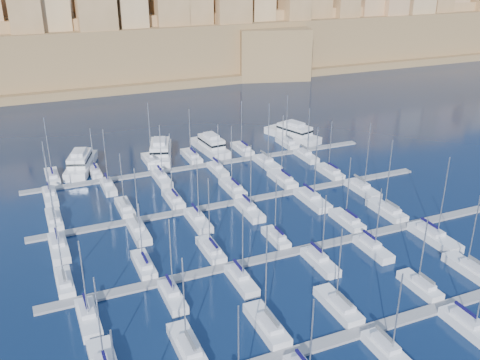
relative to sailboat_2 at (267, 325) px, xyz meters
name	(u,v)px	position (x,y,z in m)	size (l,w,h in m)	color
ground	(265,222)	(13.39, 28.35, -0.76)	(600.00, 600.00, 0.00)	black
pontoon_near	(375,328)	(13.39, -5.65, -0.56)	(84.00, 2.00, 0.40)	slate
pontoon_mid_near	(296,251)	(13.39, 16.35, -0.56)	(84.00, 2.00, 0.40)	slate
pontoon_mid_far	(243,201)	(13.39, 38.35, -0.56)	(84.00, 2.00, 0.40)	slate
pontoon_far	(207,165)	(13.39, 60.35, -0.56)	(84.00, 2.00, 0.40)	slate
sailboat_1	(188,348)	(-11.15, -0.03, -0.02)	(2.84, 9.47, 13.78)	silver
sailboat_2	(267,325)	(0.00, 0.00, 0.00)	(2.86, 9.53, 15.72)	silver
sailboat_3	(338,306)	(11.15, -0.15, -0.03)	(2.76, 9.21, 13.03)	silver
sailboat_4	(420,286)	(25.16, -0.78, -0.04)	(2.38, 7.93, 12.03)	silver
sailboat_5	(470,269)	(35.55, -0.14, -0.02)	(2.77, 9.23, 13.53)	silver
sailboat_9	(389,353)	(11.60, -10.84, -0.03)	(2.58, 8.61, 12.91)	silver
sailboat_10	(471,328)	(24.66, -11.26, -0.01)	(2.84, 9.46, 14.21)	silver
sailboat_12	(65,282)	(-23.72, 21.26, -0.03)	(2.40, 8.01, 13.69)	silver
sailboat_13	(144,265)	(-11.48, 21.44, -0.05)	(2.52, 8.40, 11.61)	silver
sailboat_14	(211,250)	(0.05, 21.54, -0.02)	(2.58, 8.59, 13.86)	silver
sailboat_15	(276,238)	(12.03, 21.00, -0.05)	(2.25, 7.50, 11.87)	silver
sailboat_16	(347,221)	(27.21, 21.60, -0.03)	(2.61, 8.71, 13.34)	silver
sailboat_17	(387,211)	(36.64, 22.10, 0.00)	(2.92, 9.73, 15.24)	silver
sailboat_18	(88,318)	(-21.76, 11.07, -0.03)	(2.63, 8.78, 13.30)	silver
sailboat_19	(172,296)	(-9.75, 11.40, -0.02)	(2.44, 8.13, 13.81)	silver
sailboat_20	(241,280)	(1.14, 11.28, -0.03)	(2.51, 8.36, 13.17)	silver
sailboat_21	(320,261)	(14.94, 11.14, -0.03)	(2.60, 8.66, 13.00)	silver
sailboat_22	(373,248)	(25.37, 11.21, -0.04)	(2.55, 8.51, 12.26)	silver
sailboat_23	(434,237)	(37.59, 10.11, 0.01)	(3.22, 10.74, 16.24)	silver
sailboat_24	(54,220)	(-23.02, 43.67, -0.02)	(2.65, 8.85, 13.53)	silver
sailboat_25	(125,208)	(-9.77, 43.50, -0.04)	(2.55, 8.51, 12.14)	silver
sailboat_26	(173,199)	(0.14, 43.60, -0.01)	(2.61, 8.71, 14.84)	silver
sailboat_27	(233,188)	(13.38, 44.01, -0.01)	(2.86, 9.54, 14.63)	silver
sailboat_28	(283,179)	(25.33, 44.05, 0.00)	(2.89, 9.63, 15.51)	silver
sailboat_29	(330,172)	(37.31, 43.69, -0.03)	(2.67, 8.90, 12.93)	silver
sailboat_30	(59,247)	(-23.38, 32.61, 0.00)	(2.92, 9.72, 15.09)	silver
sailboat_31	(139,231)	(-9.57, 32.94, -0.02)	(2.72, 9.06, 13.39)	silver
sailboat_32	(198,220)	(1.62, 32.80, -0.02)	(2.81, 9.35, 13.53)	silver
sailboat_33	(249,210)	(12.21, 32.87, -0.01)	(2.76, 9.19, 14.58)	silver
sailboat_34	(312,199)	(25.93, 32.27, 0.01)	(3.13, 10.43, 16.49)	silver
sailboat_35	(362,189)	(38.46, 32.65, 0.00)	(2.89, 9.64, 15.73)	silver
sailboat_36	(52,177)	(-21.28, 65.84, -0.01)	(2.76, 9.19, 14.65)	silver
sailboat_37	(95,172)	(-12.02, 65.06, -0.05)	(2.29, 7.62, 11.22)	silver
sailboat_38	(152,161)	(1.68, 66.32, 0.00)	(3.05, 10.17, 15.31)	silver
sailboat_39	(191,156)	(11.49, 65.97, -0.02)	(2.84, 9.46, 12.87)	silver
sailboat_40	(242,149)	(25.16, 65.90, -0.02)	(2.80, 9.32, 13.42)	silver
sailboat_41	(287,143)	(37.91, 65.67, -0.02)	(2.65, 8.85, 13.70)	silver
sailboat_42	(50,196)	(-22.73, 55.11, -0.03)	(2.61, 8.70, 13.10)	silver
sailboat_43	(108,186)	(-10.83, 55.42, -0.02)	(2.42, 8.07, 13.96)	silver
sailboat_44	(162,179)	(0.91, 55.05, -0.02)	(2.65, 8.83, 13.53)	silver
sailboat_45	(218,170)	(14.29, 55.28, -0.04)	(2.51, 8.37, 12.08)	silver
sailboat_46	(267,163)	(26.52, 54.43, 0.00)	(3.03, 10.09, 15.69)	silver
sailboat_47	(306,156)	(37.68, 55.17, -0.03)	(2.57, 8.58, 13.22)	silver
motor_yacht_a	(81,163)	(-14.48, 69.65, 0.96)	(9.91, 16.89, 5.25)	silver
motor_yacht_b	(160,151)	(4.77, 70.14, 0.96)	(10.13, 17.97, 5.25)	silver
motor_yacht_c	(211,145)	(17.77, 69.13, 0.96)	(5.72, 15.45, 5.25)	silver
motor_yacht_d	(293,133)	(42.08, 70.02, 0.96)	(10.10, 17.71, 5.25)	silver
fortified_city	(106,36)	(13.20, 183.62, 13.98)	(460.00, 108.95, 59.52)	brown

